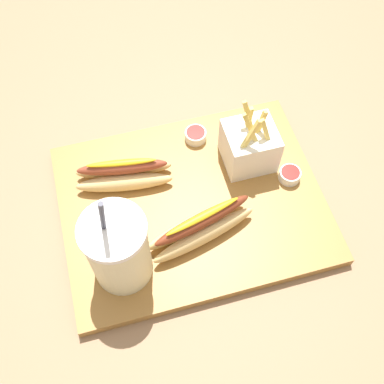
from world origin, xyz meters
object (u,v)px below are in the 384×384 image
soda_cup (118,250)px  ketchup_cup_1 (290,174)px  ketchup_cup_2 (196,135)px  hot_dog_2 (124,173)px  hot_dog_1 (200,227)px  fries_basket (249,146)px

soda_cup → ketchup_cup_1: 0.33m
ketchup_cup_2 → soda_cup: bearing=50.7°
hot_dog_2 → ketchup_cup_1: (-0.28, 0.07, -0.01)m
soda_cup → ketchup_cup_2: bearing=-129.3°
hot_dog_1 → ketchup_cup_1: 0.19m
hot_dog_2 → ketchup_cup_1: bearing=166.1°
ketchup_cup_2 → ketchup_cup_1: bearing=137.2°
fries_basket → ketchup_cup_1: (-0.06, 0.06, -0.03)m
ketchup_cup_1 → ketchup_cup_2: (0.13, -0.12, -0.00)m
soda_cup → ketchup_cup_1: (-0.31, -0.09, -0.06)m
soda_cup → hot_dog_2: bearing=-101.7°
hot_dog_1 → ketchup_cup_1: size_ratio=5.09×
soda_cup → fries_basket: size_ratio=1.62×
soda_cup → fries_basket: bearing=-150.0°
hot_dog_2 → ketchup_cup_1: hot_dog_2 is taller
fries_basket → ketchup_cup_2: fries_basket is taller
soda_cup → ketchup_cup_1: bearing=-163.8°
soda_cup → hot_dog_1: size_ratio=1.15×
fries_basket → hot_dog_2: bearing=-3.4°
hot_dog_1 → ketchup_cup_2: size_ratio=4.88×
soda_cup → ketchup_cup_1: soda_cup is taller
hot_dog_2 → ketchup_cup_2: size_ratio=4.39×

